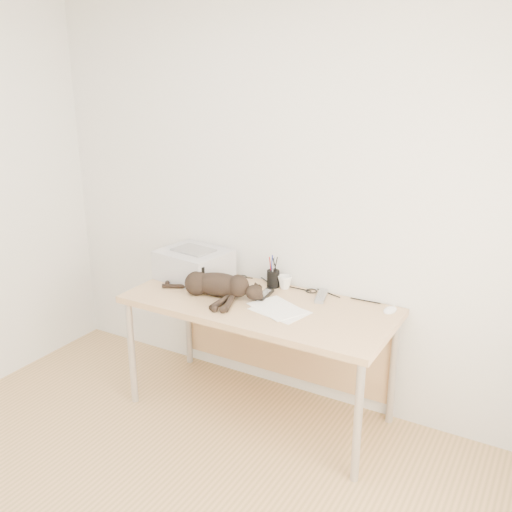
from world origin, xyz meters
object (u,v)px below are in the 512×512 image
Objects in this scene: desk at (265,318)px; mug at (285,282)px; mouse at (390,308)px; cat at (215,286)px; pen_cup at (273,278)px; printer at (194,264)px.

desk is 0.26m from mug.
mug is at bearing -173.63° from mouse.
mouse is (0.99, 0.30, -0.05)m from cat.
pen_cup reaches higher than cat.
mouse is (0.71, 0.18, 0.15)m from desk.
printer is (-0.57, 0.06, 0.23)m from desk.
printer is at bearing 173.86° from desk.
mouse is (1.28, 0.12, -0.08)m from printer.
desk is 17.96× the size of mug.
cat is at bearing -133.99° from mug.
printer is 0.69× the size of cat.
desk is 0.27m from pen_cup.
pen_cup is (-0.08, -0.01, 0.02)m from mug.
cat is 0.44m from mug.
mouse is at bearing 4.64° from cat.
printer reaches higher than desk.
mug is at bearing 81.14° from desk.
printer is 0.35m from cat.
desk is 0.36m from cat.
cat is 3.33× the size of pen_cup.
cat is 0.38m from pen_cup.
pen_cup is at bearing 40.54° from cat.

